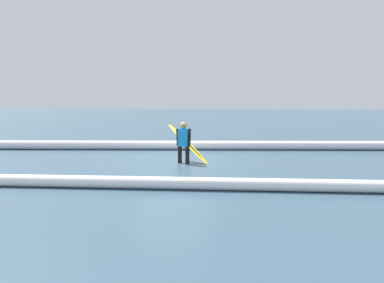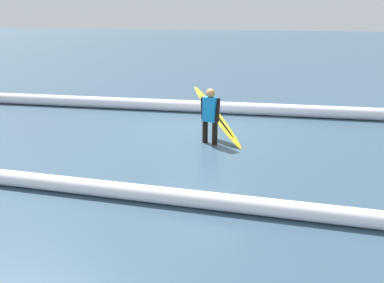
{
  "view_description": "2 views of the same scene",
  "coord_description": "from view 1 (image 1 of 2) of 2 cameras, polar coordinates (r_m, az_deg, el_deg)",
  "views": [
    {
      "loc": [
        -1.77,
        12.06,
        2.08
      ],
      "look_at": [
        -0.92,
        2.45,
        0.95
      ],
      "focal_mm": 31.97,
      "sensor_mm": 36.0,
      "label": 1
    },
    {
      "loc": [
        -2.51,
        9.89,
        3.07
      ],
      "look_at": [
        -0.67,
        3.11,
        0.81
      ],
      "focal_mm": 36.39,
      "sensor_mm": 36.0,
      "label": 2
    }
  ],
  "objects": [
    {
      "name": "surfboard",
      "position": [
        11.84,
        -0.74,
        -0.34
      ],
      "size": [
        1.68,
        1.42,
        1.29
      ],
      "color": "yellow",
      "rests_on": "ground_plane"
    },
    {
      "name": "wave_crest_midground",
      "position": [
        8.16,
        8.15,
        -7.07
      ],
      "size": [
        16.53,
        0.59,
        0.3
      ],
      "primitive_type": "cylinder",
      "rotation": [
        0.0,
        1.57,
        0.02
      ],
      "color": "white",
      "rests_on": "ground_plane"
    },
    {
      "name": "wave_crest_foreground",
      "position": [
        14.83,
        5.07,
        -0.65
      ],
      "size": [
        21.04,
        1.96,
        0.39
      ],
      "primitive_type": "cylinder",
      "rotation": [
        0.0,
        1.57,
        0.07
      ],
      "color": "white",
      "rests_on": "ground_plane"
    },
    {
      "name": "ground_plane",
      "position": [
        12.36,
        -3.25,
        -3.02
      ],
      "size": [
        167.58,
        167.58,
        0.0
      ],
      "primitive_type": "plane",
      "color": "#334C5F"
    },
    {
      "name": "surfer",
      "position": [
        11.5,
        -1.42,
        0.16
      ],
      "size": [
        0.5,
        0.33,
        1.4
      ],
      "rotation": [
        0.0,
        0.0,
        2.85
      ],
      "color": "black",
      "rests_on": "ground_plane"
    }
  ]
}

